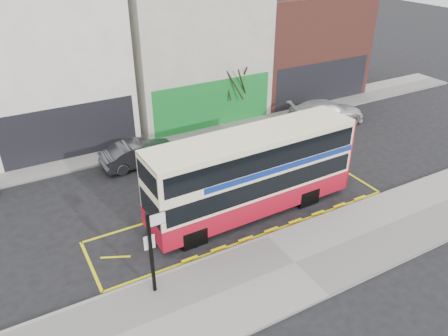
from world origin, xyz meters
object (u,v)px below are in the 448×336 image
bus_stop_post (152,246)px  car_grey (140,153)px  street_tree_right (234,73)px  car_white (326,112)px  double_decker_bus (253,172)px

bus_stop_post → car_grey: (2.83, 9.59, -1.43)m
street_tree_right → bus_stop_post: bearing=-130.3°
bus_stop_post → car_white: bearing=30.0°
double_decker_bus → street_tree_right: bearing=62.9°
car_grey → car_white: (12.99, -0.37, 0.04)m
bus_stop_post → street_tree_right: size_ratio=0.68×
car_grey → bus_stop_post: bearing=160.0°
double_decker_bus → street_tree_right: 10.69m
car_grey → street_tree_right: street_tree_right is taller
double_decker_bus → street_tree_right: (4.62, 9.55, 1.30)m
double_decker_bus → car_grey: 7.59m
double_decker_bus → car_white: double_decker_bus is taller
double_decker_bus → car_white: (10.01, 6.47, -1.32)m
double_decker_bus → bus_stop_post: size_ratio=2.95×
double_decker_bus → street_tree_right: size_ratio=2.00×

